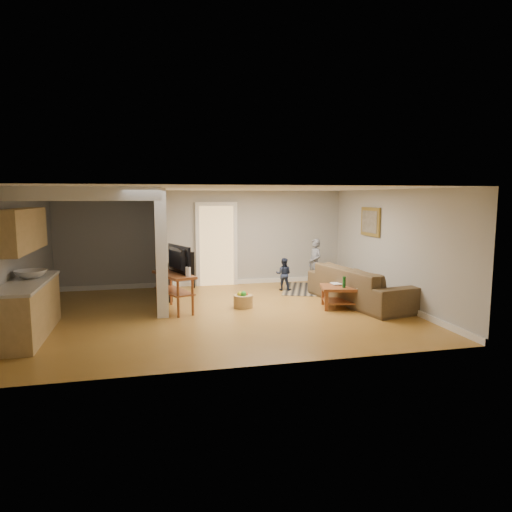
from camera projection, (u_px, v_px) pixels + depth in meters
The scene contains 11 objects.
ground at pixel (223, 313), 9.25m from camera, with size 7.50×7.50×0.00m, color olive.
room_shell at pixel (167, 241), 9.24m from camera, with size 7.54×6.02×2.52m.
area_rug at pixel (330, 290), 11.54m from camera, with size 2.34×1.71×0.01m, color black.
sofa at pixel (360, 303), 10.10m from camera, with size 2.76×1.08×0.81m, color #463B23.
coffee_table at pixel (350, 291), 9.63m from camera, with size 1.32×0.96×0.70m.
tv_console at pixel (175, 277), 9.34m from camera, with size 0.87×1.33×1.07m.
speaker_left at pixel (170, 283), 10.13m from camera, with size 0.09×0.09×0.89m, color black.
speaker_right at pixel (193, 270), 11.72m from camera, with size 0.09×0.09×0.94m, color black.
toy_basket at pixel (243, 300), 9.69m from camera, with size 0.41×0.41×0.36m.
child at pixel (314, 287), 11.87m from camera, with size 0.46×0.30×1.27m, color slate.
toddler at pixel (284, 290), 11.50m from camera, with size 0.40×0.31×0.82m, color #1F2841.
Camera 1 is at (-1.40, -8.94, 2.35)m, focal length 32.00 mm.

